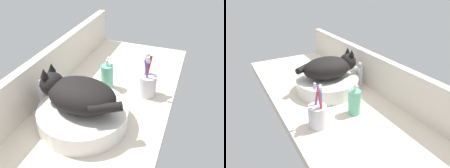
# 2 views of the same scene
# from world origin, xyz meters

# --- Properties ---
(ground_plane) EXTENTS (1.39, 0.54, 0.04)m
(ground_plane) POSITION_xyz_m (0.00, 0.00, -0.02)
(ground_plane) COLOR beige
(backsplash_panel) EXTENTS (1.39, 0.04, 0.19)m
(backsplash_panel) POSITION_xyz_m (0.00, 0.25, 0.09)
(backsplash_panel) COLOR silver
(backsplash_panel) RESTS_ON ground_plane
(sink_basin) EXTENTS (0.33, 0.33, 0.07)m
(sink_basin) POSITION_xyz_m (-0.07, 0.02, 0.04)
(sink_basin) COLOR silver
(sink_basin) RESTS_ON ground_plane
(cat) EXTENTS (0.19, 0.32, 0.14)m
(cat) POSITION_xyz_m (-0.07, 0.03, 0.13)
(cat) COLOR black
(cat) RESTS_ON sink_basin
(faucet) EXTENTS (0.04, 0.12, 0.14)m
(faucet) POSITION_xyz_m (-0.04, 0.19, 0.07)
(faucet) COLOR silver
(faucet) RESTS_ON ground_plane
(soap_dispenser) EXTENTS (0.05, 0.05, 0.14)m
(soap_dispenser) POSITION_xyz_m (0.18, 0.02, 0.06)
(soap_dispenser) COLOR #60B793
(soap_dispenser) RESTS_ON ground_plane
(toothbrush_cup) EXTENTS (0.07, 0.07, 0.19)m
(toothbrush_cup) POSITION_xyz_m (0.19, -0.15, 0.05)
(toothbrush_cup) COLOR silver
(toothbrush_cup) RESTS_ON ground_plane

